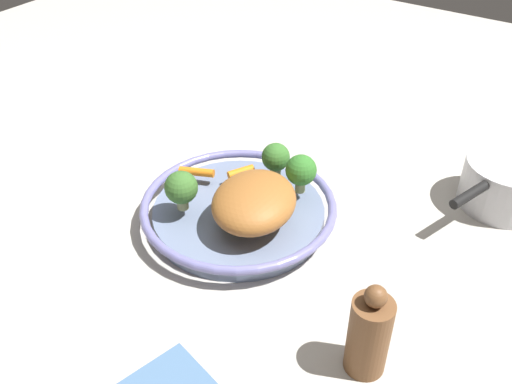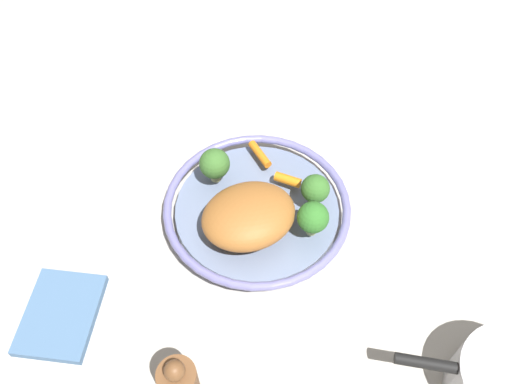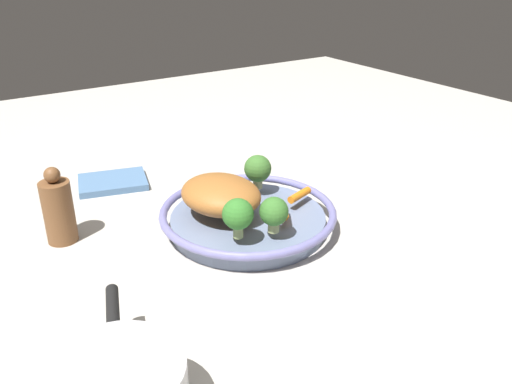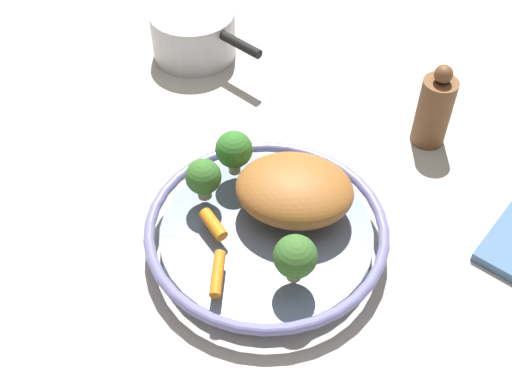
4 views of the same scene
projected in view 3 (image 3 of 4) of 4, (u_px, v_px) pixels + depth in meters
ground_plane at (248, 229)px, 0.96m from camera, size 2.39×2.39×0.00m
serving_bowl at (248, 218)px, 0.95m from camera, size 0.32×0.32×0.04m
roast_chicken_piece at (221, 194)px, 0.92m from camera, size 0.16×0.18×0.06m
baby_carrot_back at (283, 211)px, 0.91m from camera, size 0.04×0.05×0.02m
baby_carrot_center at (300, 195)px, 0.97m from camera, size 0.06×0.03×0.02m
broccoli_floret_edge at (258, 169)px, 1.00m from camera, size 0.05×0.05×0.07m
broccoli_floret_large at (274, 212)px, 0.85m from camera, size 0.05×0.05×0.06m
broccoli_floret_small at (238, 215)px, 0.83m from camera, size 0.05×0.05×0.07m
pepper_mill at (58, 210)px, 0.90m from camera, size 0.05×0.05×0.14m
dish_towel at (113, 182)px, 1.13m from camera, size 0.16×0.14×0.01m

